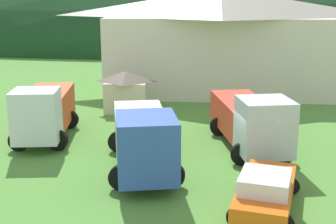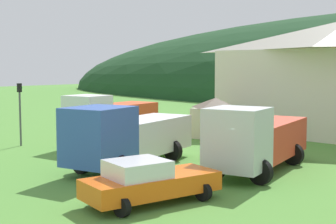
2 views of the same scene
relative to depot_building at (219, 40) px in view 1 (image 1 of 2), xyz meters
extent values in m
plane|color=#518C38|center=(1.08, -16.85, -4.32)|extent=(200.00, 200.00, 0.00)
ellipsoid|color=#193D1E|center=(1.08, 46.74, -4.32)|extent=(169.02, 60.00, 28.03)
cube|color=silver|center=(0.00, 0.00, -1.21)|extent=(17.81, 8.29, 6.21)
pyramid|color=gray|center=(0.00, 0.00, 2.97)|extent=(19.24, 8.96, 2.17)
cube|color=beige|center=(-6.54, -7.24, -3.26)|extent=(2.87, 2.15, 2.11)
pyramid|color=#6B5B4C|center=(-6.54, -7.24, -1.83)|extent=(3.10, 2.32, 0.74)
cube|color=white|center=(-9.84, -15.84, -2.41)|extent=(2.57, 2.39, 2.72)
cube|color=black|center=(-9.82, -15.95, -1.81)|extent=(1.45, 1.83, 0.87)
cube|color=#E04C23|center=(-10.27, -12.46, -2.77)|extent=(2.90, 4.97, 2.00)
cylinder|color=black|center=(-8.84, -15.71, -3.77)|extent=(1.10, 0.30, 1.10)
cylinder|color=black|center=(-10.84, -15.97, -3.77)|extent=(1.10, 0.30, 1.10)
cylinder|color=black|center=(-9.36, -11.63, -3.77)|extent=(1.10, 0.30, 1.10)
cylinder|color=black|center=(-11.37, -11.89, -3.77)|extent=(1.10, 0.30, 1.10)
cube|color=#3356AD|center=(-3.54, -20.25, -2.45)|extent=(3.00, 3.30, 2.63)
cube|color=black|center=(-3.51, -20.39, -1.87)|extent=(1.76, 2.51, 0.84)
cube|color=silver|center=(-4.37, -16.25, -2.89)|extent=(3.49, 5.70, 1.75)
cylinder|color=black|center=(-2.48, -20.03, -3.77)|extent=(1.10, 0.30, 1.10)
cylinder|color=black|center=(-4.60, -20.47, -3.77)|extent=(1.10, 0.30, 1.10)
cylinder|color=black|center=(-3.46, -15.25, -3.77)|extent=(1.10, 0.30, 1.10)
cylinder|color=black|center=(-5.59, -15.68, -3.77)|extent=(1.10, 0.30, 1.10)
cube|color=silver|center=(1.73, -16.92, -2.43)|extent=(2.84, 2.84, 2.68)
cube|color=black|center=(1.75, -17.04, -1.84)|extent=(1.65, 2.15, 0.86)
cube|color=red|center=(0.95, -13.00, -2.90)|extent=(3.46, 5.95, 1.74)
cylinder|color=black|center=(2.77, -16.72, -3.77)|extent=(1.10, 0.30, 1.10)
cylinder|color=black|center=(0.70, -17.13, -3.77)|extent=(1.10, 0.30, 1.10)
cylinder|color=black|center=(1.82, -11.98, -3.77)|extent=(1.10, 0.30, 1.10)
cylinder|color=black|center=(-0.25, -12.39, -3.77)|extent=(1.10, 0.30, 1.10)
cube|color=orange|center=(1.26, -21.79, -3.63)|extent=(3.10, 5.40, 0.70)
cube|color=silver|center=(1.11, -22.39, -2.97)|extent=(2.23, 2.40, 0.62)
cylinder|color=black|center=(1.68, -23.68, -3.98)|extent=(0.68, 0.24, 0.68)
cylinder|color=black|center=(0.02, -23.27, -3.98)|extent=(0.68, 0.24, 0.68)
cylinder|color=black|center=(2.50, -20.32, -3.98)|extent=(0.68, 0.24, 0.68)
cylinder|color=black|center=(0.83, -19.91, -3.98)|extent=(0.68, 0.24, 0.68)
cone|color=orange|center=(-0.21, -12.23, -4.32)|extent=(0.36, 0.36, 0.53)
camera|label=1|loc=(-1.23, -38.61, 3.87)|focal=49.92mm
camera|label=2|loc=(13.37, -34.44, 0.68)|focal=52.04mm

